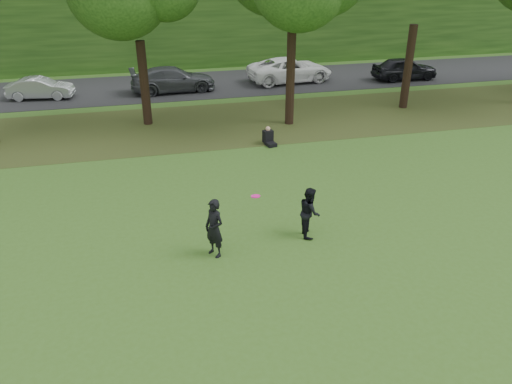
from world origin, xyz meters
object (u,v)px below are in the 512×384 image
(seated_person, at_px, (269,138))
(player_right, at_px, (310,212))
(frisbee, at_px, (256,196))
(player_left, at_px, (214,228))

(seated_person, bearing_deg, player_right, -107.98)
(frisbee, bearing_deg, player_right, 15.20)
(player_left, bearing_deg, player_right, 64.11)
(frisbee, bearing_deg, player_left, 177.98)
(player_left, relative_size, frisbee, 5.49)
(player_left, relative_size, seated_person, 2.17)
(player_left, height_order, player_right, player_left)
(frisbee, distance_m, seated_person, 8.92)
(player_right, height_order, seated_person, player_right)
(player_right, bearing_deg, frisbee, 113.75)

